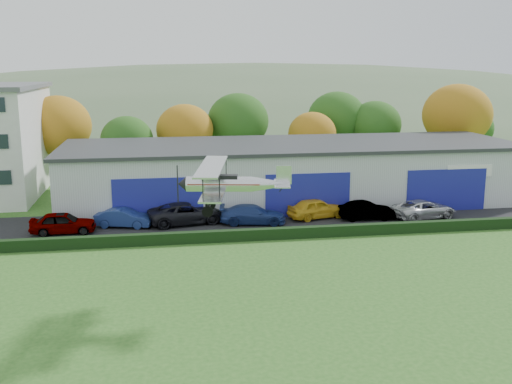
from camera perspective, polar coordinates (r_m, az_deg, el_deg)
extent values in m
plane|color=#295B1C|center=(27.65, 6.10, -14.15)|extent=(300.00, 300.00, 0.00)
cube|color=black|center=(47.51, 2.89, -2.74)|extent=(48.00, 9.00, 0.05)
cube|color=black|center=(42.90, 4.26, -3.88)|extent=(46.00, 0.60, 0.80)
cube|color=#B2B7BC|center=(54.06, 3.43, 1.77)|extent=(40.00, 12.00, 5.00)
cube|color=#2D3033|center=(53.65, 3.47, 4.55)|extent=(40.60, 12.60, 0.30)
cube|color=navy|center=(46.97, -9.34, -0.83)|extent=(7.00, 0.12, 3.60)
cube|color=navy|center=(48.44, 4.99, -0.32)|extent=(7.00, 0.12, 3.60)
cube|color=navy|center=(52.66, 17.75, 0.15)|extent=(7.00, 0.12, 3.60)
cylinder|color=#3D2614|center=(65.53, -18.17, 2.19)|extent=(0.36, 0.36, 3.15)
ellipsoid|color=#946612|center=(64.96, -18.43, 6.06)|extent=(6.84, 6.84, 6.16)
cylinder|color=#3D2614|center=(62.90, -12.11, 1.81)|extent=(0.36, 0.36, 2.45)
ellipsoid|color=#1E4C14|center=(62.39, -12.25, 4.94)|extent=(5.32, 5.32, 4.79)
cylinder|color=#3D2614|center=(64.82, -6.74, 2.45)|extent=(0.36, 0.36, 2.80)
ellipsoid|color=#946612|center=(64.28, -6.82, 5.93)|extent=(6.08, 6.08, 5.47)
cylinder|color=#3D2614|center=(67.29, -1.71, 3.04)|extent=(0.36, 0.36, 3.15)
ellipsoid|color=#1E4C14|center=(66.73, -1.73, 6.82)|extent=(6.84, 6.84, 6.16)
cylinder|color=#3D2614|center=(66.94, 5.33, 2.64)|extent=(0.36, 0.36, 2.45)
ellipsoid|color=#946612|center=(66.46, 5.39, 5.59)|extent=(5.32, 5.32, 4.79)
cylinder|color=#3D2614|center=(71.20, 11.18, 3.17)|extent=(0.36, 0.36, 2.80)
ellipsoid|color=#1E4C14|center=(70.71, 11.31, 6.34)|extent=(6.08, 6.08, 5.47)
cylinder|color=#3D2614|center=(70.80, 18.41, 3.02)|extent=(0.36, 0.36, 3.50)
ellipsoid|color=#946612|center=(70.23, 18.68, 7.01)|extent=(7.60, 7.60, 6.84)
cylinder|color=#3D2614|center=(76.24, 19.67, 3.14)|extent=(0.36, 0.36, 2.45)
ellipsoid|color=#1E4C14|center=(75.82, 19.86, 5.73)|extent=(5.32, 5.32, 4.79)
cylinder|color=#3D2614|center=(70.88, -23.27, 2.09)|extent=(0.36, 0.36, 2.10)
cylinder|color=#3D2614|center=(71.77, 7.63, 3.51)|extent=(0.36, 0.36, 3.15)
ellipsoid|color=#1E4C14|center=(71.24, 7.73, 7.05)|extent=(6.84, 6.84, 6.16)
ellipsoid|color=#4C6642|center=(168.31, -0.06, 2.70)|extent=(320.00, 196.00, 56.00)
ellipsoid|color=#4C6642|center=(191.60, 21.15, 4.70)|extent=(240.00, 126.00, 36.00)
imported|color=gray|center=(45.89, -18.00, -2.81)|extent=(4.70, 1.95, 1.59)
imported|color=navy|center=(46.46, -12.53, -2.43)|extent=(4.57, 2.54, 1.43)
imported|color=black|center=(46.63, -6.63, -2.01)|extent=(6.39, 3.88, 1.66)
imported|color=navy|center=(46.25, -0.31, -2.16)|extent=(5.36, 2.82, 1.48)
imported|color=gold|center=(48.16, 5.85, -1.56)|extent=(5.09, 3.01, 1.62)
imported|color=gray|center=(48.33, 10.56, -1.76)|extent=(4.53, 1.86, 1.46)
imported|color=silver|center=(49.79, 15.75, -1.59)|extent=(5.79, 3.68, 1.49)
cylinder|color=silver|center=(30.75, -3.58, 0.76)|extent=(3.44, 1.39, 0.79)
cone|color=silver|center=(30.65, 1.36, 0.75)|extent=(2.05, 1.13, 0.79)
cone|color=black|center=(30.97, -7.07, 0.77)|extent=(0.58, 0.86, 0.79)
cube|color=maroon|center=(30.72, -3.09, 0.84)|extent=(3.79, 1.47, 0.05)
cube|color=black|center=(30.65, -2.76, 1.44)|extent=(1.14, 0.71, 0.22)
cube|color=silver|center=(30.82, -3.90, 0.28)|extent=(2.24, 6.44, 0.09)
cube|color=silver|center=(30.61, -4.26, 2.46)|extent=(2.39, 6.80, 0.09)
cylinder|color=black|center=(28.50, -5.11, 0.52)|extent=(0.06, 0.06, 1.15)
cylinder|color=black|center=(28.43, -3.52, 0.51)|extent=(0.06, 0.06, 1.15)
cylinder|color=black|center=(32.98, -4.25, 2.12)|extent=(0.06, 0.06, 1.15)
cylinder|color=black|center=(32.92, -2.88, 2.12)|extent=(0.06, 0.06, 1.15)
cylinder|color=black|center=(30.36, -4.30, 1.79)|extent=(0.09, 0.20, 0.66)
cylinder|color=black|center=(30.97, -4.20, 2.00)|extent=(0.09, 0.20, 0.66)
cylinder|color=black|center=(30.59, -4.60, -0.75)|extent=(0.17, 0.61, 1.08)
cylinder|color=black|center=(31.32, -4.47, -0.44)|extent=(0.17, 0.61, 1.08)
cylinder|color=black|center=(31.08, -4.52, -1.54)|extent=(0.37, 1.66, 0.06)
cylinder|color=black|center=(30.31, -4.66, -1.90)|extent=(0.58, 0.22, 0.56)
cylinder|color=black|center=(31.84, -4.38, -1.21)|extent=(0.58, 0.22, 0.56)
cylinder|color=black|center=(30.70, 2.51, 0.34)|extent=(0.33, 0.11, 0.37)
cube|color=silver|center=(30.65, 2.51, 0.82)|extent=(1.20, 2.40, 0.05)
cube|color=silver|center=(30.57, 2.68, 1.63)|extent=(0.79, 0.20, 0.97)
cube|color=black|center=(31.00, -7.51, 0.78)|extent=(0.07, 0.11, 1.94)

